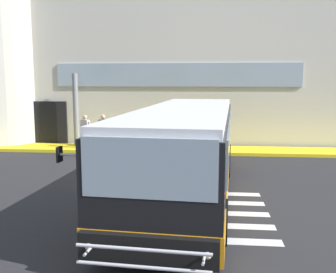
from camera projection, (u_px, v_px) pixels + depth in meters
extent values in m
cube|color=#232326|center=(139.00, 174.00, 14.65)|extent=(80.00, 90.00, 0.02)
cube|color=silver|center=(182.00, 239.00, 8.54)|extent=(4.40, 0.36, 0.01)
cube|color=silver|center=(184.00, 224.00, 9.43)|extent=(4.40, 0.36, 0.01)
cube|color=silver|center=(186.00, 212.00, 10.32)|extent=(4.40, 0.36, 0.01)
cube|color=silver|center=(187.00, 202.00, 11.20)|extent=(4.40, 0.36, 0.01)
cube|color=silver|center=(189.00, 193.00, 12.09)|extent=(4.40, 0.36, 0.01)
cube|color=beige|center=(169.00, 70.00, 25.87)|extent=(18.69, 12.00, 8.40)
cube|color=#56565B|center=(169.00, 3.00, 25.24)|extent=(18.89, 12.20, 0.30)
cylinder|color=beige|center=(0.00, 68.00, 21.28)|extent=(4.40, 4.40, 8.40)
cube|color=black|center=(51.00, 123.00, 20.89)|extent=(1.80, 0.16, 2.40)
cube|color=#8C9EAD|center=(177.00, 75.00, 19.88)|extent=(12.69, 0.10, 1.20)
cube|color=yellow|center=(155.00, 149.00, 19.36)|extent=(22.69, 2.00, 0.15)
cylinder|color=slate|center=(76.00, 109.00, 20.08)|extent=(0.28, 0.28, 3.73)
cube|color=black|center=(187.00, 148.00, 11.86)|extent=(3.33, 11.07, 2.15)
cube|color=orange|center=(187.00, 174.00, 11.97)|extent=(3.37, 11.11, 0.55)
cube|color=silver|center=(187.00, 110.00, 11.69)|extent=(3.22, 10.86, 0.20)
cube|color=#8C9EAD|center=(149.00, 168.00, 6.49)|extent=(2.35, 0.29, 1.05)
cube|color=#8C9EAD|center=(230.00, 132.00, 11.86)|extent=(0.74, 9.69, 0.95)
cube|color=#8C9EAD|center=(148.00, 130.00, 12.29)|extent=(0.74, 9.69, 0.95)
cube|color=black|center=(149.00, 148.00, 6.44)|extent=(2.15, 0.25, 0.28)
cube|color=black|center=(148.00, 250.00, 6.57)|extent=(2.46, 0.38, 0.52)
sphere|color=beige|center=(208.00, 254.00, 6.36)|extent=(0.18, 0.18, 0.18)
sphere|color=beige|center=(90.00, 245.00, 6.69)|extent=(0.18, 0.18, 0.18)
cylinder|color=#B7B7BF|center=(70.00, 155.00, 6.91)|extent=(0.40, 0.08, 0.05)
cube|color=black|center=(59.00, 154.00, 6.95)|extent=(0.05, 0.20, 0.28)
cylinder|color=black|center=(221.00, 222.00, 8.23)|extent=(0.37, 1.02, 1.00)
cylinder|color=black|center=(115.00, 216.00, 8.61)|extent=(0.37, 1.02, 1.00)
cylinder|color=black|center=(226.00, 164.00, 14.00)|extent=(0.37, 1.02, 1.00)
cylinder|color=black|center=(163.00, 162.00, 14.39)|extent=(0.37, 1.02, 1.00)
cylinder|color=black|center=(227.00, 157.00, 15.27)|extent=(0.37, 1.02, 1.00)
cylinder|color=black|center=(168.00, 155.00, 15.65)|extent=(0.37, 1.02, 1.00)
cylinder|color=#B7B7BF|center=(143.00, 267.00, 6.22)|extent=(2.25, 0.22, 0.06)
cylinder|color=#B7B7BF|center=(143.00, 250.00, 6.18)|extent=(2.25, 0.22, 0.06)
cylinder|color=#B7B7BF|center=(204.00, 258.00, 6.24)|extent=(0.09, 0.50, 0.05)
cylinder|color=#B7B7BF|center=(90.00, 249.00, 6.56)|extent=(0.09, 0.50, 0.05)
cylinder|color=#4C4233|center=(87.00, 140.00, 19.18)|extent=(0.15, 0.15, 0.85)
cylinder|color=#4C4233|center=(84.00, 140.00, 19.27)|extent=(0.15, 0.15, 0.85)
cube|color=silver|center=(85.00, 126.00, 19.12)|extent=(0.43, 0.34, 0.58)
sphere|color=tan|center=(85.00, 117.00, 19.06)|extent=(0.23, 0.23, 0.23)
cylinder|color=silver|center=(89.00, 127.00, 19.02)|extent=(0.09, 0.09, 0.55)
cylinder|color=silver|center=(81.00, 126.00, 19.24)|extent=(0.09, 0.09, 0.55)
cylinder|color=#2D2D33|center=(105.00, 139.00, 19.48)|extent=(0.15, 0.15, 0.85)
cylinder|color=#2D2D33|center=(102.00, 139.00, 19.37)|extent=(0.15, 0.15, 0.85)
cube|color=#4C4751|center=(103.00, 125.00, 19.32)|extent=(0.44, 0.40, 0.58)
sphere|color=tan|center=(103.00, 117.00, 19.26)|extent=(0.23, 0.23, 0.23)
cylinder|color=#4C4751|center=(108.00, 126.00, 19.46)|extent=(0.09, 0.09, 0.55)
cylinder|color=#4C4751|center=(99.00, 126.00, 19.20)|extent=(0.09, 0.09, 0.55)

